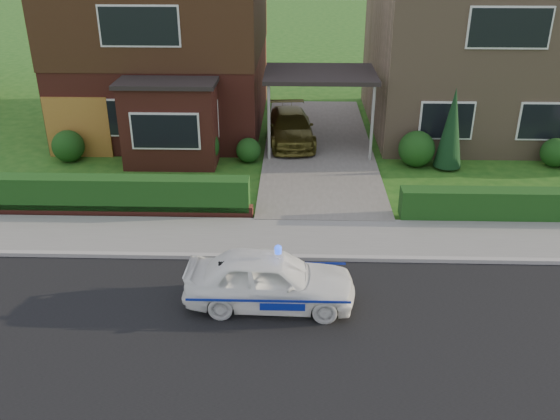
{
  "coord_description": "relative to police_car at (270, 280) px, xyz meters",
  "views": [
    {
      "loc": [
        -0.78,
        -9.26,
        7.22
      ],
      "look_at": [
        -1.15,
        3.5,
        1.11
      ],
      "focal_mm": 38.0,
      "sensor_mm": 36.0,
      "label": 1
    }
  ],
  "objects": [
    {
      "name": "conifer_a",
      "position": [
        5.5,
        8.0,
        0.7
      ],
      "size": [
        0.9,
        0.9,
        2.6
      ],
      "primitive_type": "cone",
      "color": "black",
      "rests_on": "ground"
    },
    {
      "name": "potted_plant_a",
      "position": [
        -4.33,
        4.8,
        -0.19
      ],
      "size": [
        0.48,
        0.36,
        0.83
      ],
      "primitive_type": "imported",
      "rotation": [
        0.0,
        0.0,
        -0.17
      ],
      "color": "gray",
      "rests_on": "ground"
    },
    {
      "name": "shrub_left_far",
      "position": [
        -7.2,
        8.3,
        -0.06
      ],
      "size": [
        1.08,
        1.08,
        1.08
      ],
      "primitive_type": "sphere",
      "color": "#133912",
      "rests_on": "ground"
    },
    {
      "name": "shrub_left_mid",
      "position": [
        -2.7,
        8.1,
        0.06
      ],
      "size": [
        1.32,
        1.32,
        1.32
      ],
      "primitive_type": "sphere",
      "color": "#133912",
      "rests_on": "ground"
    },
    {
      "name": "house_right",
      "position": [
        7.1,
        12.79,
        3.06
      ],
      "size": [
        7.5,
        8.06,
        7.25
      ],
      "color": "#927559",
      "rests_on": "ground"
    },
    {
      "name": "kerb",
      "position": [
        1.3,
        1.85,
        -0.54
      ],
      "size": [
        60.0,
        0.16,
        0.12
      ],
      "primitive_type": "cube",
      "color": "#9E9993",
      "rests_on": "ground"
    },
    {
      "name": "potted_plant_b",
      "position": [
        -1.91,
        5.42,
        -0.26
      ],
      "size": [
        0.49,
        0.48,
        0.69
      ],
      "primitive_type": "imported",
      "rotation": [
        0.0,
        0.0,
        0.66
      ],
      "color": "gray",
      "rests_on": "ground"
    },
    {
      "name": "hedge_right",
      "position": [
        7.1,
        4.15,
        -0.6
      ],
      "size": [
        7.5,
        0.55,
        0.8
      ],
      "primitive_type": "cube",
      "color": "#133912",
      "rests_on": "ground"
    },
    {
      "name": "hedge_left",
      "position": [
        -4.5,
        4.25,
        -0.6
      ],
      "size": [
        7.5,
        0.55,
        0.9
      ],
      "primitive_type": "cube",
      "color": "#133912",
      "rests_on": "ground"
    },
    {
      "name": "shrub_left_near",
      "position": [
        -1.1,
        8.4,
        -0.18
      ],
      "size": [
        0.84,
        0.84,
        0.84
      ],
      "primitive_type": "sphere",
      "color": "#133912",
      "rests_on": "ground"
    },
    {
      "name": "driveway",
      "position": [
        1.3,
        9.8,
        -0.54
      ],
      "size": [
        3.8,
        12.0,
        0.12
      ],
      "primitive_type": "cube",
      "color": "#666059",
      "rests_on": "ground"
    },
    {
      "name": "dwarf_wall",
      "position": [
        -4.5,
        4.1,
        -0.42
      ],
      "size": [
        7.7,
        0.25,
        0.36
      ],
      "primitive_type": "cube",
      "color": "maroon",
      "rests_on": "ground"
    },
    {
      "name": "shrub_right_near",
      "position": [
        4.5,
        8.2,
        -0.0
      ],
      "size": [
        1.2,
        1.2,
        1.2
      ],
      "primitive_type": "sphere",
      "color": "#133912",
      "rests_on": "ground"
    },
    {
      "name": "driveway_car",
      "position": [
        0.3,
        10.2,
        0.07
      ],
      "size": [
        1.93,
        3.97,
        1.11
      ],
      "primitive_type": "imported",
      "rotation": [
        0.0,
        0.0,
        0.1
      ],
      "color": "brown",
      "rests_on": "driveway"
    },
    {
      "name": "ground",
      "position": [
        1.3,
        -1.2,
        -0.6
      ],
      "size": [
        120.0,
        120.0,
        0.0
      ],
      "primitive_type": "plane",
      "color": "#1C5015",
      "rests_on": "ground"
    },
    {
      "name": "shrub_right_mid",
      "position": [
        9.1,
        8.3,
        -0.12
      ],
      "size": [
        0.96,
        0.96,
        0.96
      ],
      "primitive_type": "sphere",
      "color": "#133912",
      "rests_on": "ground"
    },
    {
      "name": "house_left",
      "position": [
        -4.48,
        12.7,
        3.21
      ],
      "size": [
        7.5,
        9.53,
        7.25
      ],
      "color": "maroon",
      "rests_on": "ground"
    },
    {
      "name": "sidewalk",
      "position": [
        1.3,
        2.9,
        -0.55
      ],
      "size": [
        60.0,
        2.0,
        0.1
      ],
      "primitive_type": "cube",
      "color": "slate",
      "rests_on": "ground"
    },
    {
      "name": "carport_link",
      "position": [
        1.3,
        9.75,
        2.05
      ],
      "size": [
        3.8,
        3.0,
        2.77
      ],
      "color": "black",
      "rests_on": "ground"
    },
    {
      "name": "road",
      "position": [
        1.3,
        -1.2,
        -0.6
      ],
      "size": [
        60.0,
        6.0,
        0.02
      ],
      "primitive_type": "cube",
      "color": "black",
      "rests_on": "ground"
    },
    {
      "name": "garage_door",
      "position": [
        -6.95,
        8.76,
        0.45
      ],
      "size": [
        2.2,
        0.1,
        2.1
      ],
      "primitive_type": "cube",
      "color": "brown",
      "rests_on": "ground"
    },
    {
      "name": "potted_plant_c",
      "position": [
        -5.54,
        4.8,
        -0.19
      ],
      "size": [
        0.59,
        0.59,
        0.83
      ],
      "primitive_type": "imported",
      "rotation": [
        0.0,
        0.0,
        1.24
      ],
      "color": "gray",
      "rests_on": "ground"
    },
    {
      "name": "police_car",
      "position": [
        0.0,
        0.0,
        0.0
      ],
      "size": [
        3.26,
        3.59,
        1.37
      ],
      "rotation": [
        0.0,
        0.0,
        1.54
      ],
      "color": "white",
      "rests_on": "ground"
    }
  ]
}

